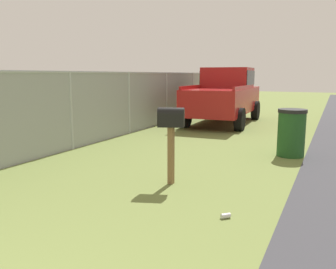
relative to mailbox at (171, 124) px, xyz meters
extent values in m
cube|color=brown|center=(0.00, 0.00, -0.53)|extent=(0.09, 0.09, 0.97)
cube|color=black|center=(0.00, 0.00, 0.06)|extent=(0.33, 0.48, 0.22)
cylinder|color=black|center=(0.00, 0.00, 0.17)|extent=(0.33, 0.48, 0.20)
cube|color=red|center=(0.11, 0.00, 0.13)|extent=(0.02, 0.04, 0.18)
cube|color=maroon|center=(7.68, 1.41, -0.14)|extent=(4.96, 2.14, 0.90)
cube|color=maroon|center=(8.26, 1.43, 0.69)|extent=(1.74, 1.83, 0.76)
cube|color=black|center=(8.26, 1.43, 0.69)|extent=(1.70, 1.86, 0.53)
cube|color=maroon|center=(6.56, 2.22, 0.37)|extent=(2.54, 0.21, 0.12)
cube|color=maroon|center=(6.65, 0.48, 0.37)|extent=(2.54, 0.21, 0.12)
cylinder|color=black|center=(9.24, 2.43, -0.64)|extent=(0.77, 0.30, 0.76)
cylinder|color=black|center=(9.33, 0.54, -0.64)|extent=(0.77, 0.30, 0.76)
cylinder|color=black|center=(6.02, 2.27, -0.64)|extent=(0.77, 0.30, 0.76)
cylinder|color=black|center=(6.12, 0.38, -0.64)|extent=(0.77, 0.30, 0.76)
cylinder|color=#1E4C1E|center=(3.03, -1.57, -0.53)|extent=(0.60, 0.60, 0.99)
cylinder|color=black|center=(3.03, -1.57, 0.01)|extent=(0.63, 0.63, 0.08)
cylinder|color=#9EA3A8|center=(1.48, 3.38, -0.07)|extent=(0.07, 0.07, 1.91)
cylinder|color=#9EA3A8|center=(4.15, 3.38, -0.07)|extent=(0.07, 0.07, 1.91)
cylinder|color=#9EA3A8|center=(6.82, 3.38, -0.07)|extent=(0.07, 0.07, 1.91)
cylinder|color=#9EA3A8|center=(9.48, 3.38, -0.07)|extent=(0.07, 0.07, 1.91)
cylinder|color=#9EA3A8|center=(12.15, 3.38, -0.07)|extent=(0.07, 0.07, 1.91)
cube|color=#9EA3A8|center=(4.15, 3.38, 0.86)|extent=(16.01, 0.04, 0.04)
cube|color=gray|center=(4.15, 3.38, -0.07)|extent=(16.01, 0.01, 1.91)
cylinder|color=silver|center=(-1.03, -1.26, -0.99)|extent=(0.13, 0.13, 0.07)
camera|label=1|loc=(-5.21, -2.44, 0.80)|focal=37.65mm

